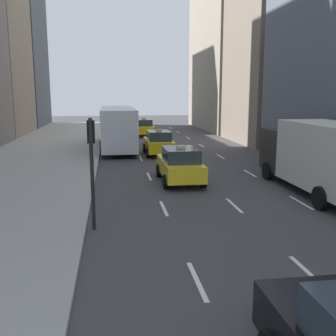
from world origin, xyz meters
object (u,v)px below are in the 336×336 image
Objects in this scene: taxi_lead at (180,165)px; traffic_light_pole at (92,156)px; taxi_second at (144,127)px; taxi_third at (159,143)px; box_truck at (321,156)px; city_bus at (118,126)px.

traffic_light_pole reaches higher than taxi_lead.
taxi_third is at bearing -90.00° from taxi_second.
taxi_second is 26.04m from box_truck.
city_bus is (-2.81, 3.86, 0.91)m from taxi_third.
traffic_light_pole is (-1.14, -19.25, 0.62)m from city_bus.
city_bus is at bearing 102.33° from taxi_lead.
box_truck is at bearing -62.49° from city_bus.
taxi_second is 0.38× the size of city_bus.
taxi_lead is 22.13m from taxi_second.
taxi_second is at bearing 82.11° from traffic_light_pole.
box_truck is 10.06m from traffic_light_pole.
taxi_lead is at bearing -77.67° from city_bus.
traffic_light_pole reaches higher than city_bus.
taxi_second is 1.22× the size of traffic_light_pole.
taxi_lead is 13.20m from city_bus.
box_truck is at bearing -77.58° from taxi_second.
box_truck is at bearing -65.51° from taxi_third.
traffic_light_pole is (-3.95, -6.39, 1.53)m from taxi_lead.
taxi_second is (0.00, 22.13, 0.00)m from taxi_lead.
traffic_light_pole reaches higher than taxi_third.
taxi_lead is 0.38× the size of city_bus.
box_truck is at bearing -30.41° from taxi_lead.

